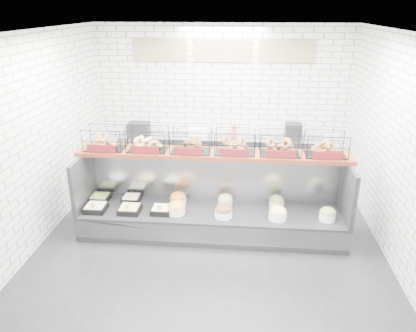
# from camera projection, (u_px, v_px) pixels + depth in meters

# --- Properties ---
(ground) EXTENTS (5.50, 5.50, 0.00)m
(ground) POSITION_uv_depth(u_px,v_px,m) (210.00, 243.00, 6.04)
(ground) COLOR black
(ground) RESTS_ON ground
(room_shell) EXTENTS (5.02, 5.51, 3.01)m
(room_shell) POSITION_uv_depth(u_px,v_px,m) (214.00, 98.00, 5.84)
(room_shell) COLOR silver
(room_shell) RESTS_ON ground
(display_case) EXTENTS (4.00, 0.90, 1.20)m
(display_case) POSITION_uv_depth(u_px,v_px,m) (211.00, 213.00, 6.24)
(display_case) COLOR black
(display_case) RESTS_ON ground
(bagel_shelf) EXTENTS (4.10, 0.50, 0.40)m
(bagel_shelf) POSITION_uv_depth(u_px,v_px,m) (213.00, 144.00, 6.01)
(bagel_shelf) COLOR #491C0F
(bagel_shelf) RESTS_ON display_case
(prep_counter) EXTENTS (4.00, 0.60, 1.20)m
(prep_counter) POSITION_uv_depth(u_px,v_px,m) (220.00, 157.00, 8.12)
(prep_counter) COLOR #93969B
(prep_counter) RESTS_ON ground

